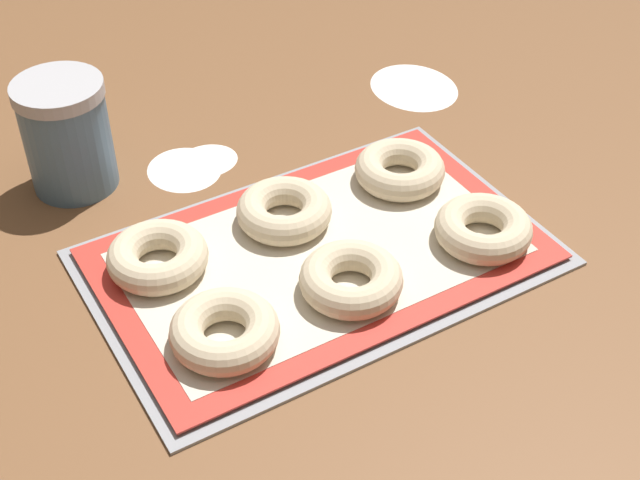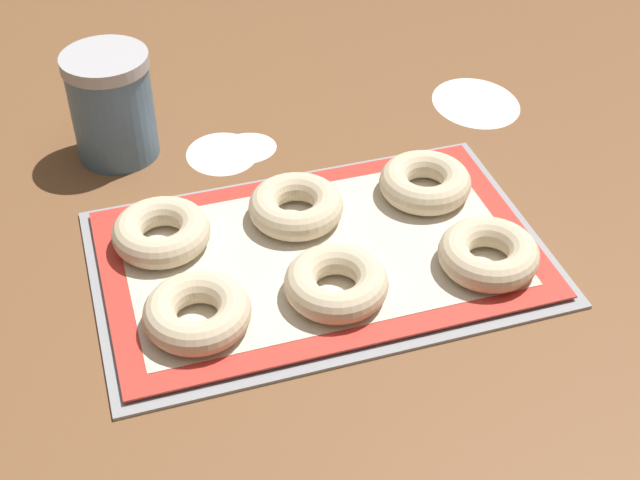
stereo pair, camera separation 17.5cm
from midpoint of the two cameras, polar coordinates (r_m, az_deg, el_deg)
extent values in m
plane|color=brown|center=(1.00, -4.96, -1.07)|extent=(2.80, 2.80, 0.00)
cube|color=#93969B|center=(0.99, -5.05, -1.46)|extent=(0.50, 0.32, 0.01)
cube|color=red|center=(0.98, -5.06, -1.24)|extent=(0.48, 0.29, 0.00)
cube|color=beige|center=(0.98, -5.06, -1.22)|extent=(0.42, 0.24, 0.00)
torus|color=beige|center=(0.89, -11.80, -6.19)|extent=(0.11, 0.11, 0.03)
torus|color=beige|center=(0.92, -3.39, -2.94)|extent=(0.11, 0.11, 0.03)
torus|color=beige|center=(0.99, 5.53, 0.36)|extent=(0.11, 0.11, 0.03)
torus|color=beige|center=(0.98, -15.43, -1.43)|extent=(0.11, 0.11, 0.03)
torus|color=beige|center=(1.02, -7.23, 1.53)|extent=(0.11, 0.11, 0.03)
torus|color=beige|center=(1.07, 0.53, 4.23)|extent=(0.11, 0.11, 0.03)
cylinder|color=slate|center=(1.13, -20.18, 5.67)|extent=(0.10, 0.10, 0.12)
cylinder|color=#B2B2B7|center=(1.09, -21.01, 8.69)|extent=(0.11, 0.11, 0.02)
ellipsoid|color=white|center=(1.29, 2.17, 9.56)|extent=(0.12, 0.14, 0.00)
ellipsoid|color=white|center=(1.16, -11.54, 4.77)|extent=(0.08, 0.07, 0.00)
ellipsoid|color=white|center=(1.15, -13.04, 4.16)|extent=(0.09, 0.10, 0.00)
camera|label=1|loc=(0.09, -95.16, -4.36)|focal=50.00mm
camera|label=2|loc=(0.09, 84.84, 4.36)|focal=50.00mm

